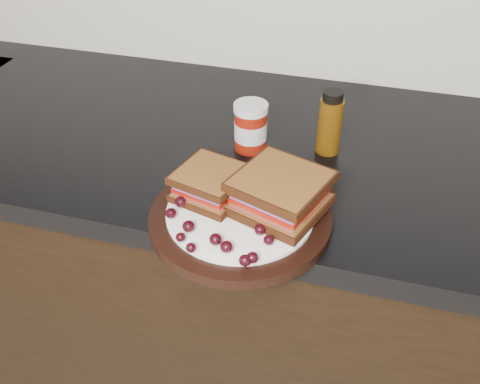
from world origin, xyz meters
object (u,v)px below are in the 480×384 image
object	(u,v)px
plate	(240,218)
sandwich_left	(211,183)
oil_bottle	(330,122)
condiment_jar	(251,127)

from	to	relation	value
plate	sandwich_left	world-z (taller)	sandwich_left
plate	sandwich_left	distance (m)	0.07
plate	oil_bottle	world-z (taller)	oil_bottle
sandwich_left	oil_bottle	bearing A→B (deg)	69.14
plate	condiment_jar	xyz separation A→B (m)	(-0.04, 0.21, 0.04)
sandwich_left	condiment_jar	xyz separation A→B (m)	(0.02, 0.19, -0.00)
condiment_jar	oil_bottle	bearing A→B (deg)	11.93
plate	sandwich_left	xyz separation A→B (m)	(-0.05, 0.03, 0.04)
plate	oil_bottle	distance (m)	0.27
oil_bottle	sandwich_left	bearing A→B (deg)	-125.62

